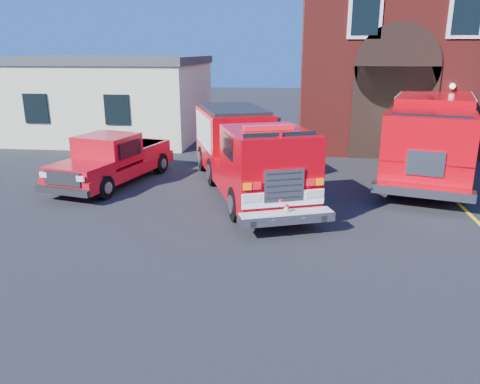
# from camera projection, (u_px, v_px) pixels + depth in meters

# --- Properties ---
(ground) EXTENTS (100.00, 100.00, 0.00)m
(ground) POSITION_uv_depth(u_px,v_px,m) (245.00, 224.00, 13.01)
(ground) COLOR black
(ground) RESTS_ON ground
(parking_stripe_near) EXTENTS (0.12, 3.00, 0.01)m
(parking_stripe_near) POSITION_uv_depth(u_px,v_px,m) (477.00, 221.00, 13.22)
(parking_stripe_near) COLOR yellow
(parking_stripe_near) RESTS_ON ground
(parking_stripe_mid) EXTENTS (0.12, 3.00, 0.01)m
(parking_stripe_mid) POSITION_uv_depth(u_px,v_px,m) (445.00, 191.00, 16.07)
(parking_stripe_mid) COLOR yellow
(parking_stripe_mid) RESTS_ON ground
(parking_stripe_far) EXTENTS (0.12, 3.00, 0.01)m
(parking_stripe_far) POSITION_uv_depth(u_px,v_px,m) (423.00, 170.00, 18.92)
(parking_stripe_far) COLOR yellow
(parking_stripe_far) RESTS_ON ground
(fire_station) EXTENTS (15.20, 10.20, 8.45)m
(fire_station) POSITION_uv_depth(u_px,v_px,m) (448.00, 58.00, 24.04)
(fire_station) COLOR maroon
(fire_station) RESTS_ON ground
(side_building) EXTENTS (10.20, 8.20, 4.35)m
(side_building) POSITION_uv_depth(u_px,v_px,m) (109.00, 97.00, 25.75)
(side_building) COLOR beige
(side_building) RESTS_ON ground
(fire_engine) EXTENTS (5.17, 8.88, 2.64)m
(fire_engine) POSITION_uv_depth(u_px,v_px,m) (246.00, 151.00, 15.80)
(fire_engine) COLOR black
(fire_engine) RESTS_ON ground
(pickup_truck) EXTENTS (3.21, 5.83, 1.81)m
(pickup_truck) POSITION_uv_depth(u_px,v_px,m) (113.00, 160.00, 16.87)
(pickup_truck) COLOR black
(pickup_truck) RESTS_ON ground
(secondary_truck) EXTENTS (5.24, 9.57, 2.97)m
(secondary_truck) POSITION_uv_depth(u_px,v_px,m) (431.00, 133.00, 17.79)
(secondary_truck) COLOR black
(secondary_truck) RESTS_ON ground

